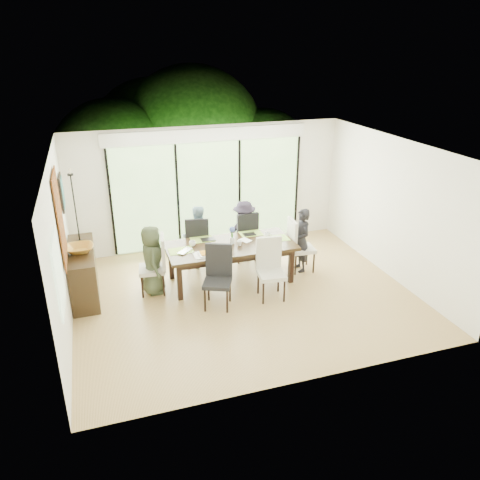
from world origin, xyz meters
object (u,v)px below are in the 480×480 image
object	(u,v)px
table_top	(230,246)
person_left_end	(152,260)
cup_c	(268,235)
sideboard	(84,272)
chair_right_end	(302,245)
person_right_end	(302,240)
chair_far_right	(244,235)
vase	(232,240)
chair_left_end	(152,265)
laptop	(187,252)
person_far_right	(244,231)
chair_near_left	(217,278)
chair_near_right	(272,270)
person_far_left	(197,237)
cup_b	(240,243)
cup_a	(192,244)
chair_far_left	(197,241)
bowl	(80,249)

from	to	relation	value
table_top	person_left_end	bearing A→B (deg)	180.00
cup_c	sideboard	xyz separation A→B (m)	(-3.50, 0.18, -0.35)
chair_right_end	person_right_end	bearing A→B (deg)	94.64
chair_far_right	vase	distance (m)	0.98
chair_left_end	laptop	distance (m)	0.69
person_right_end	person_far_right	bearing A→B (deg)	-131.51
chair_near_left	chair_near_right	distance (m)	1.00
person_left_end	laptop	xyz separation A→B (m)	(0.63, -0.10, 0.12)
table_top	person_far_left	size ratio (longest dim) A/B	1.86
chair_near_left	vase	distance (m)	1.10
chair_near_left	person_far_right	world-z (taller)	person_far_right
chair_far_right	laptop	distance (m)	1.71
person_right_end	vase	bearing A→B (deg)	-91.76
chair_left_end	person_left_end	bearing A→B (deg)	97.69
cup_b	person_left_end	bearing A→B (deg)	176.49
chair_near_right	chair_left_end	bearing A→B (deg)	162.88
chair_left_end	chair_far_right	distance (m)	2.22
laptop	cup_a	distance (m)	0.29
person_right_end	person_far_left	world-z (taller)	same
chair_far_left	chair_left_end	bearing A→B (deg)	51.49
person_far_right	person_right_end	bearing A→B (deg)	141.50
chair_left_end	laptop	bearing A→B (deg)	88.95
cup_a	cup_b	world-z (taller)	cup_a
person_left_end	person_right_end	bearing A→B (deg)	-86.94
chair_far_left	cup_b	distance (m)	1.15
person_far_left	laptop	size ratio (longest dim) A/B	3.91
chair_near_right	laptop	xyz separation A→B (m)	(-1.35, 0.77, 0.22)
table_top	chair_far_left	distance (m)	0.98
chair_far_left	chair_near_left	distance (m)	1.72
chair_right_end	person_right_end	world-z (taller)	person_right_end
person_right_end	vase	world-z (taller)	person_right_end
person_right_end	chair_left_end	bearing A→B (deg)	-89.76
chair_far_right	person_left_end	size ratio (longest dim) A/B	0.85
chair_left_end	cup_b	size ratio (longest dim) A/B	11.00
chair_near_right	person_far_right	xyz separation A→B (m)	(0.05, 1.70, 0.10)
person_left_end	person_far_right	xyz separation A→B (m)	(2.03, 0.83, 0.00)
chair_right_end	cup_c	distance (m)	0.75
person_far_left	vase	bearing A→B (deg)	120.47
chair_far_right	person_right_end	distance (m)	1.26
person_right_end	laptop	size ratio (longest dim) A/B	3.91
vase	bowl	bearing A→B (deg)	177.28
chair_near_right	cup_a	bearing A→B (deg)	146.03
person_right_end	person_far_right	xyz separation A→B (m)	(-0.93, 0.83, 0.00)
person_far_left	sideboard	bearing A→B (deg)	11.57
chair_right_end	laptop	distance (m)	2.36
chair_far_right	person_left_end	bearing A→B (deg)	19.68
chair_right_end	chair_far_right	distance (m)	1.27
laptop	bowl	bearing A→B (deg)	127.69
chair_left_end	person_far_right	xyz separation A→B (m)	(2.05, 0.83, 0.10)
chair_left_end	laptop	world-z (taller)	chair_left_end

